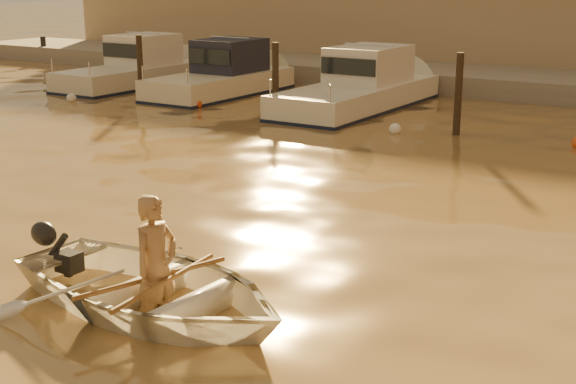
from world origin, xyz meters
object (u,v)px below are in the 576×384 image
Objects in this scene: dinghy at (151,288)px; moored_boat_0 at (133,68)px; moored_boat_2 at (358,87)px; person at (156,267)px; moored_boat_1 at (220,75)px.

moored_boat_0 is (-13.50, 14.18, 0.35)m from dinghy.
moored_boat_2 is at bearing 0.00° from moored_boat_0.
person is 0.23× the size of moored_boat_2.
person is at bearing -90.00° from dinghy.
person is 14.98m from moored_boat_2.
dinghy is at bearing -71.67° from moored_boat_2.
person is (0.10, -0.01, 0.28)m from dinghy.
dinghy is 0.30m from person.
person is 0.27× the size of moored_boat_1.
moored_boat_0 reaches higher than person.
moored_boat_1 is (3.78, 0.00, 0.00)m from moored_boat_0.
moored_boat_0 and moored_boat_2 have the same top height.
moored_boat_0 is at bearing 180.00° from moored_boat_1.
dinghy is 2.22× the size of person.
moored_boat_1 is at bearing 0.00° from moored_boat_0.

